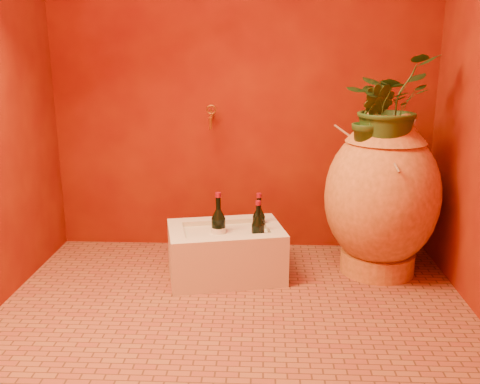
{
  "coord_description": "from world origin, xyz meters",
  "views": [
    {
      "loc": [
        0.14,
        -2.52,
        1.33
      ],
      "look_at": [
        0.02,
        0.35,
        0.56
      ],
      "focal_mm": 40.0,
      "sensor_mm": 36.0,
      "label": 1
    }
  ],
  "objects_px": {
    "wine_bottle_c": "(219,230)",
    "wine_bottle_a": "(258,235)",
    "wine_bottle_b": "(259,227)",
    "wall_tap": "(211,116)",
    "amphora": "(382,195)",
    "stone_basin": "(226,253)"
  },
  "relations": [
    {
      "from": "amphora",
      "to": "wall_tap",
      "type": "xyz_separation_m",
      "value": [
        -1.05,
        0.35,
        0.43
      ]
    },
    {
      "from": "wine_bottle_c",
      "to": "wall_tap",
      "type": "xyz_separation_m",
      "value": [
        -0.08,
        0.48,
        0.61
      ]
    },
    {
      "from": "stone_basin",
      "to": "wine_bottle_c",
      "type": "xyz_separation_m",
      "value": [
        -0.04,
        -0.01,
        0.15
      ]
    },
    {
      "from": "wine_bottle_a",
      "to": "wall_tap",
      "type": "xyz_separation_m",
      "value": [
        -0.31,
        0.52,
        0.62
      ]
    },
    {
      "from": "amphora",
      "to": "wine_bottle_c",
      "type": "relative_size",
      "value": 2.75
    },
    {
      "from": "wine_bottle_a",
      "to": "wine_bottle_c",
      "type": "bearing_deg",
      "value": 168.72
    },
    {
      "from": "stone_basin",
      "to": "wall_tap",
      "type": "distance_m",
      "value": 0.9
    },
    {
      "from": "amphora",
      "to": "wall_tap",
      "type": "height_order",
      "value": "wall_tap"
    },
    {
      "from": "wine_bottle_c",
      "to": "wall_tap",
      "type": "height_order",
      "value": "wall_tap"
    },
    {
      "from": "wall_tap",
      "to": "stone_basin",
      "type": "bearing_deg",
      "value": -75.35
    },
    {
      "from": "amphora",
      "to": "stone_basin",
      "type": "xyz_separation_m",
      "value": [
        -0.93,
        -0.12,
        -0.34
      ]
    },
    {
      "from": "wine_bottle_b",
      "to": "wine_bottle_c",
      "type": "distance_m",
      "value": 0.26
    },
    {
      "from": "wine_bottle_a",
      "to": "wall_tap",
      "type": "distance_m",
      "value": 0.87
    },
    {
      "from": "amphora",
      "to": "stone_basin",
      "type": "relative_size",
      "value": 1.3
    },
    {
      "from": "amphora",
      "to": "stone_basin",
      "type": "bearing_deg",
      "value": -172.77
    },
    {
      "from": "wall_tap",
      "to": "amphora",
      "type": "bearing_deg",
      "value": -18.35
    },
    {
      "from": "wine_bottle_b",
      "to": "wall_tap",
      "type": "bearing_deg",
      "value": 130.21
    },
    {
      "from": "wine_bottle_b",
      "to": "wall_tap",
      "type": "height_order",
      "value": "wall_tap"
    },
    {
      "from": "wine_bottle_c",
      "to": "wine_bottle_a",
      "type": "bearing_deg",
      "value": -11.28
    },
    {
      "from": "wine_bottle_b",
      "to": "stone_basin",
      "type": "bearing_deg",
      "value": -155.34
    },
    {
      "from": "amphora",
      "to": "wall_tap",
      "type": "relative_size",
      "value": 6.48
    },
    {
      "from": "stone_basin",
      "to": "wine_bottle_a",
      "type": "bearing_deg",
      "value": -17.06
    }
  ]
}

